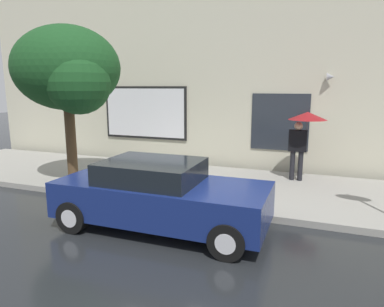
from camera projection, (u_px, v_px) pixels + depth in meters
name	position (u px, v px, depth m)	size (l,w,h in m)	color
ground_plane	(166.00, 228.00, 6.97)	(60.00, 60.00, 0.00)	black
sidewalk	(210.00, 185.00, 9.72)	(20.00, 4.00, 0.15)	gray
building_facade	(233.00, 66.00, 11.37)	(20.00, 0.67, 7.00)	beige
parked_car	(160.00, 195.00, 6.83)	(4.20, 1.81, 1.38)	navy
fire_hydrant	(174.00, 176.00, 8.87)	(0.30, 0.44, 0.82)	red
pedestrian_with_umbrella	(304.00, 126.00, 9.61)	(1.06, 1.06, 1.98)	black
street_tree	(69.00, 72.00, 9.07)	(2.98, 2.54, 4.27)	#4C3823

